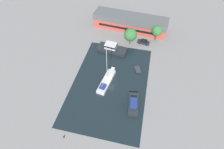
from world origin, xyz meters
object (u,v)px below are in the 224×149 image
Objects in this scene: small_dinghy at (138,70)px; cabin_boat at (133,104)px; quay_tree_by_water at (157,31)px; motor_cruiser at (112,48)px; quay_tree_near_building at (130,35)px; parked_car at (144,42)px; warehouse_building at (130,22)px; sailboat_moored at (107,81)px.

cabin_boat reaches higher than small_dinghy.
quay_tree_by_water reaches higher than motor_cruiser.
quay_tree_near_building reaches higher than quay_tree_by_water.
warehouse_building is at bearing 47.12° from parked_car.
parked_car is at bearing 83.91° from cabin_boat.
sailboat_moored is 1.25× the size of motor_cruiser.
quay_tree_by_water is 0.56× the size of motor_cruiser.
sailboat_moored is 1.92× the size of cabin_boat.
parked_car is at bearing 75.65° from sailboat_moored.
sailboat_moored is 3.93× the size of small_dinghy.
quay_tree_by_water is at bearing -42.84° from parked_car.
warehouse_building reaches higher than small_dinghy.
sailboat_moored is (-4.26, -20.82, -3.69)m from quay_tree_near_building.
sailboat_moored is at bearing 17.33° from small_dinghy.
sailboat_moored is 11.76m from cabin_boat.
sailboat_moored reaches higher than parked_car.
quay_tree_by_water is at bearing -126.95° from small_dinghy.
cabin_boat is at bearing -97.59° from quay_tree_by_water.
cabin_boat is (5.39, -27.56, -3.43)m from quay_tree_near_building.
quay_tree_by_water is 0.86× the size of cabin_boat.
sailboat_moored is at bearing 165.69° from parked_car.
quay_tree_near_building is 6.52m from parked_car.
motor_cruiser is (-5.97, -5.59, -3.20)m from quay_tree_near_building.
warehouse_building is 24.59m from small_dinghy.
motor_cruiser reaches higher than cabin_boat.
quay_tree_by_water is 32.81m from cabin_boat.
sailboat_moored is (-13.95, -25.61, -3.69)m from quay_tree_by_water.
motor_cruiser reaches higher than small_dinghy.
quay_tree_by_water is at bearing -49.18° from motor_cruiser.
sailboat_moored is at bearing -89.90° from warehouse_building.
warehouse_building is 12.67m from quay_tree_by_water.
quay_tree_near_building is 10.81m from quay_tree_by_water.
sailboat_moored reaches higher than motor_cruiser.
quay_tree_by_water is 19.16m from small_dinghy.
warehouse_building reaches higher than cabin_boat.
sailboat_moored is at bearing -118.58° from quay_tree_by_water.
sailboat_moored reaches higher than quay_tree_near_building.
quay_tree_by_water reaches higher than small_dinghy.
cabin_boat is (0.49, -14.26, 0.71)m from small_dinghy.
warehouse_building is 10.46m from quay_tree_near_building.
motor_cruiser is 3.15× the size of small_dinghy.
small_dinghy is (9.16, 7.53, -0.44)m from sailboat_moored.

